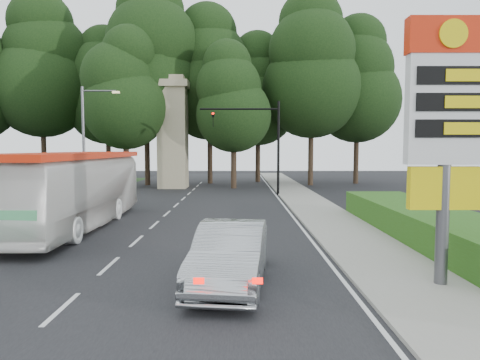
{
  "coord_description": "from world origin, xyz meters",
  "views": [
    {
      "loc": [
        3.97,
        -8.84,
        3.61
      ],
      "look_at": [
        4.02,
        10.17,
        2.2
      ],
      "focal_mm": 32.0,
      "sensor_mm": 36.0,
      "label": 1
    }
  ],
  "objects_px": {
    "monument": "(173,132)",
    "transit_bus": "(73,191)",
    "gas_station_pylon": "(446,115)",
    "streetlight_signs": "(86,137)",
    "traffic_signal_mast": "(261,134)",
    "sedan_silver": "(231,254)"
  },
  "relations": [
    {
      "from": "monument",
      "to": "transit_bus",
      "type": "xyz_separation_m",
      "value": [
        -1.5,
        -19.69,
        -3.39
      ]
    },
    {
      "from": "monument",
      "to": "gas_station_pylon",
      "type": "bearing_deg",
      "value": -68.2
    },
    {
      "from": "streetlight_signs",
      "to": "traffic_signal_mast",
      "type": "bearing_deg",
      "value": 8.92
    },
    {
      "from": "traffic_signal_mast",
      "to": "streetlight_signs",
      "type": "xyz_separation_m",
      "value": [
        -12.67,
        -1.99,
        -0.23
      ]
    },
    {
      "from": "monument",
      "to": "sedan_silver",
      "type": "height_order",
      "value": "monument"
    },
    {
      "from": "streetlight_signs",
      "to": "transit_bus",
      "type": "height_order",
      "value": "streetlight_signs"
    },
    {
      "from": "gas_station_pylon",
      "to": "monument",
      "type": "relative_size",
      "value": 0.68
    },
    {
      "from": "gas_station_pylon",
      "to": "transit_bus",
      "type": "distance_m",
      "value": 15.42
    },
    {
      "from": "gas_station_pylon",
      "to": "transit_bus",
      "type": "xyz_separation_m",
      "value": [
        -12.7,
        8.31,
        -2.74
      ]
    },
    {
      "from": "transit_bus",
      "to": "monument",
      "type": "bearing_deg",
      "value": 85.29
    },
    {
      "from": "gas_station_pylon",
      "to": "monument",
      "type": "xyz_separation_m",
      "value": [
        -11.2,
        28.01,
        0.66
      ]
    },
    {
      "from": "traffic_signal_mast",
      "to": "sedan_silver",
      "type": "xyz_separation_m",
      "value": [
        -1.93,
        -21.73,
        -3.86
      ]
    },
    {
      "from": "sedan_silver",
      "to": "traffic_signal_mast",
      "type": "bearing_deg",
      "value": 91.05
    },
    {
      "from": "streetlight_signs",
      "to": "transit_bus",
      "type": "xyz_separation_m",
      "value": [
        3.49,
        -11.7,
        -2.73
      ]
    },
    {
      "from": "traffic_signal_mast",
      "to": "streetlight_signs",
      "type": "relative_size",
      "value": 0.9
    },
    {
      "from": "transit_bus",
      "to": "sedan_silver",
      "type": "height_order",
      "value": "transit_bus"
    },
    {
      "from": "traffic_signal_mast",
      "to": "streetlight_signs",
      "type": "distance_m",
      "value": 12.83
    },
    {
      "from": "traffic_signal_mast",
      "to": "transit_bus",
      "type": "distance_m",
      "value": 16.75
    },
    {
      "from": "streetlight_signs",
      "to": "monument",
      "type": "height_order",
      "value": "monument"
    },
    {
      "from": "gas_station_pylon",
      "to": "monument",
      "type": "bearing_deg",
      "value": 111.8
    },
    {
      "from": "transit_bus",
      "to": "sedan_silver",
      "type": "relative_size",
      "value": 2.49
    },
    {
      "from": "sedan_silver",
      "to": "streetlight_signs",
      "type": "bearing_deg",
      "value": 124.67
    }
  ]
}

